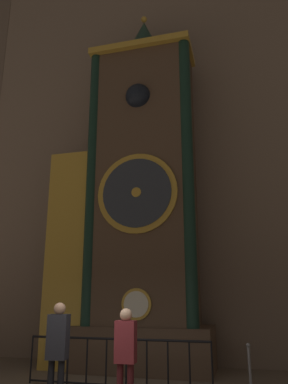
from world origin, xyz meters
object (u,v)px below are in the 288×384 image
Objects in this scene: clock_tower at (132,203)px; visitor_near at (58,346)px; stanchion_post at (250,377)px; visitor_far at (126,350)px.

clock_tower reaches higher than visitor_near.
clock_tower is at bearing 82.37° from visitor_near.
stanchion_post is (3.09, 2.26, -0.75)m from visitor_near.
visitor_near reaches higher than stanchion_post.
visitor_near reaches higher than visitor_far.
clock_tower is 5.06m from visitor_far.
stanchion_post is (1.96, 2.01, -0.70)m from visitor_far.
visitor_near is 1.87× the size of stanchion_post.
visitor_near is 1.15m from visitor_far.
clock_tower is 5.10m from visitor_near.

